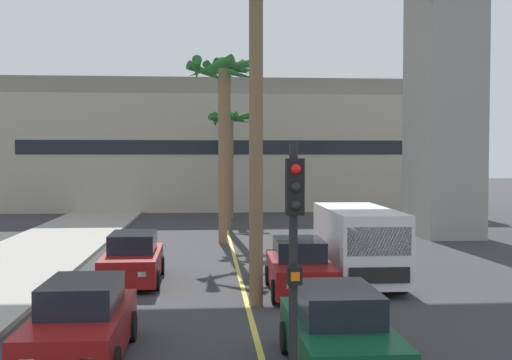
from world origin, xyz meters
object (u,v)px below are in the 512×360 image
at_px(car_queue_third, 338,334).
at_px(palm_tree_far_median, 230,137).
at_px(car_queue_fourth, 299,268).
at_px(palm_tree_farthest_median, 227,92).
at_px(traffic_light_median_near, 294,252).
at_px(delivery_van, 358,242).
at_px(car_queue_front, 133,260).
at_px(palm_tree_near_median, 257,18).
at_px(car_queue_second, 81,324).
at_px(palm_tree_mid_median, 223,96).

xyz_separation_m(car_queue_third, palm_tree_far_median, (-0.96, 29.05, 4.51)).
height_order(car_queue_fourth, palm_tree_farthest_median, palm_tree_farthest_median).
xyz_separation_m(car_queue_third, car_queue_fourth, (0.28, 6.91, 0.00)).
distance_m(car_queue_fourth, traffic_light_median_near, 10.18).
bearing_deg(palm_tree_far_median, palm_tree_farthest_median, -93.31).
xyz_separation_m(car_queue_fourth, delivery_van, (2.05, 1.26, 0.57)).
relative_size(car_queue_front, car_queue_third, 1.01).
relative_size(palm_tree_near_median, palm_tree_far_median, 1.38).
bearing_deg(palm_tree_farthest_median, palm_tree_near_median, -89.24).
height_order(traffic_light_median_near, palm_tree_far_median, palm_tree_far_median).
bearing_deg(palm_tree_farthest_median, car_queue_second, -99.26).
bearing_deg(traffic_light_median_near, palm_tree_near_median, 88.97).
bearing_deg(palm_tree_far_median, car_queue_fourth, -86.78).
distance_m(car_queue_third, palm_tree_near_median, 8.87).
bearing_deg(car_queue_second, car_queue_fourth, 48.37).
height_order(car_queue_fourth, palm_tree_far_median, palm_tree_far_median).
relative_size(palm_tree_far_median, palm_tree_farthest_median, 0.74).
relative_size(car_queue_fourth, palm_tree_farthest_median, 0.45).
relative_size(car_queue_second, car_queue_third, 1.00).
bearing_deg(palm_tree_far_median, traffic_light_median_near, -90.49).
bearing_deg(car_queue_fourth, car_queue_third, -92.33).
distance_m(traffic_light_median_near, palm_tree_near_median, 9.73).
distance_m(delivery_van, traffic_light_median_near, 11.78).
height_order(palm_tree_mid_median, palm_tree_farthest_median, palm_tree_farthest_median).
xyz_separation_m(car_queue_front, car_queue_third, (4.77, -8.83, 0.00)).
bearing_deg(car_queue_second, palm_tree_farthest_median, 80.74).
distance_m(car_queue_second, delivery_van, 10.12).
relative_size(car_queue_third, traffic_light_median_near, 0.98).
height_order(car_queue_third, traffic_light_median_near, traffic_light_median_near).
relative_size(delivery_van, palm_tree_mid_median, 0.62).
relative_size(car_queue_second, palm_tree_mid_median, 0.48).
bearing_deg(palm_tree_mid_median, car_queue_third, -84.56).
xyz_separation_m(traffic_light_median_near, palm_tree_near_median, (0.15, 8.39, 4.94)).
xyz_separation_m(car_queue_third, palm_tree_farthest_median, (-1.32, 22.95, 6.72)).
bearing_deg(delivery_van, car_queue_third, -105.90).
bearing_deg(palm_tree_farthest_median, car_queue_third, -86.72).
distance_m(car_queue_second, palm_tree_far_median, 28.58).
relative_size(car_queue_second, traffic_light_median_near, 0.98).
relative_size(car_queue_second, delivery_van, 0.78).
distance_m(car_queue_fourth, delivery_van, 2.47).
distance_m(car_queue_third, palm_tree_far_median, 29.42).
bearing_deg(traffic_light_median_near, palm_tree_mid_median, 91.26).
height_order(car_queue_third, car_queue_fourth, same).
relative_size(car_queue_second, palm_tree_far_median, 0.60).
bearing_deg(delivery_van, palm_tree_far_median, 98.96).
distance_m(car_queue_second, palm_tree_near_median, 9.01).
relative_size(car_queue_front, palm_tree_near_median, 0.44).
xyz_separation_m(palm_tree_mid_median, palm_tree_farthest_median, (0.38, 5.16, 0.68)).
relative_size(car_queue_third, palm_tree_mid_median, 0.48).
xyz_separation_m(delivery_van, palm_tree_far_median, (-3.29, 20.88, 3.94)).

